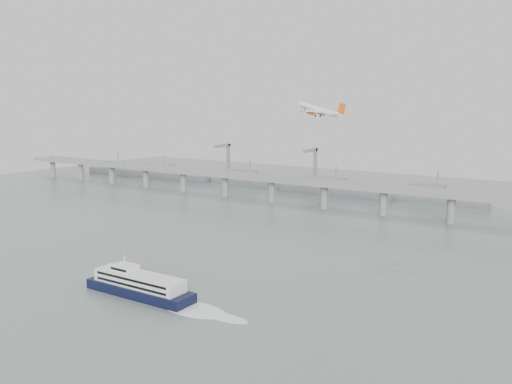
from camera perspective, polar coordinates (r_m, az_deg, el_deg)
The scene contains 5 objects.
ground at distance 264.25m, azimuth -6.69°, elevation -9.35°, with size 900.00×900.00×0.00m, color slate.
bridge at distance 428.63m, azimuth 10.64°, elevation 0.20°, with size 800.00×22.00×23.90m.
distant_fleet at distance 561.01m, azimuth -1.37°, elevation 1.31°, with size 453.00×60.90×40.00m.
ferry at distance 248.85m, azimuth -12.17°, elevation -9.57°, with size 90.39×16.08×17.07m.
airliner at distance 330.73m, azimuth 6.67°, elevation 8.57°, with size 37.42×34.09×11.65m.
Camera 1 is at (162.67, -190.45, 84.22)m, focal length 38.00 mm.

